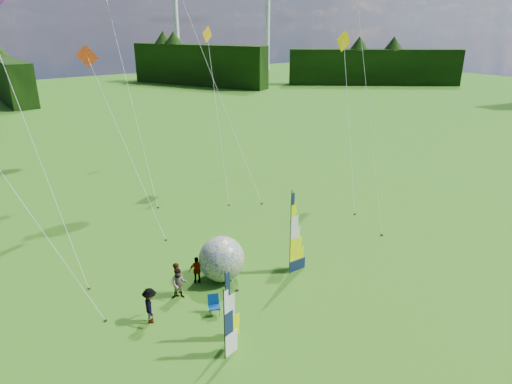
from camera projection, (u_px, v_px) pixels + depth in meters
ground at (320, 314)px, 22.70m from camera, size 220.00×220.00×0.00m
treeline_ring at (324, 242)px, 21.28m from camera, size 210.00×210.00×8.00m
turbine_left at (268, 15)px, 127.76m from camera, size 8.00×1.20×30.00m
turbine_right at (176, 15)px, 119.18m from camera, size 8.00×1.20×30.00m
feather_banner_main at (290, 235)px, 25.45m from camera, size 1.34×0.12×4.96m
side_banner_left at (226, 309)px, 20.14m from camera, size 0.98×0.23×3.51m
side_banner_far at (224, 326)px, 19.11m from camera, size 0.98×0.33×3.35m
bol_inflatable at (222, 259)px, 25.32m from camera, size 3.37×3.37×2.56m
spectator_a at (178, 279)px, 23.99m from camera, size 0.81×0.80×1.88m
spectator_b at (179, 284)px, 23.73m from camera, size 0.92×0.74×1.70m
spectator_c at (150, 306)px, 21.80m from camera, size 0.79×1.25×1.82m
spectator_d at (197, 270)px, 25.12m from camera, size 1.01×0.65×1.60m
camp_chair at (214, 306)px, 22.47m from camera, size 0.78×0.78×1.04m
kite_whale at (212, 66)px, 36.59m from camera, size 5.56×15.36×20.43m
kite_rainbow_delta at (31, 127)px, 23.42m from camera, size 7.83×11.09×17.11m
kite_parafoil at (369, 86)px, 30.87m from camera, size 9.93×12.09×19.03m
small_kite_red at (124, 135)px, 31.12m from camera, size 4.36×11.90×12.64m
small_kite_orange at (217, 109)px, 37.56m from camera, size 9.66×12.04×13.70m
small_kite_yellow at (350, 115)px, 35.61m from camera, size 8.32×10.15×13.56m
small_kite_pink at (5, 170)px, 20.88m from camera, size 9.52×11.08×14.54m
small_kite_green at (127, 76)px, 36.94m from camera, size 9.48×14.97×18.96m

